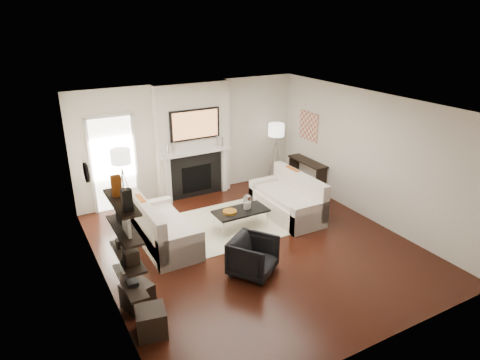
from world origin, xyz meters
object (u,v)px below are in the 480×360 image
coffee_table (241,211)px  lamp_right_shade (276,130)px  lamp_left_shade (120,156)px  loveseat_right_base (286,207)px  ottoman_near (138,296)px  loveseat_left_base (166,235)px  armchair (253,255)px

coffee_table → lamp_right_shade: bearing=41.1°
lamp_left_shade → loveseat_right_base: bearing=-24.5°
loveseat_right_base → ottoman_near: loveseat_right_base is taller
lamp_left_shade → coffee_table: bearing=-37.3°
lamp_right_shade → ottoman_near: (-4.52, -3.14, -1.25)m
lamp_left_shade → ottoman_near: lamp_left_shade is taller
loveseat_left_base → armchair: 1.90m
armchair → ottoman_near: (-1.97, 0.06, -0.16)m
coffee_table → loveseat_left_base: bearing=175.5°
loveseat_right_base → lamp_left_shade: 3.65m
loveseat_left_base → loveseat_right_base: bearing=-1.2°
loveseat_right_base → lamp_left_shade: lamp_left_shade is taller
armchair → lamp_left_shade: (-1.35, 2.98, 1.09)m
armchair → loveseat_left_base: bearing=86.1°
loveseat_left_base → ottoman_near: 1.86m
ottoman_near → loveseat_left_base: bearing=57.4°
coffee_table → loveseat_right_base: bearing=3.1°
armchair → lamp_right_shade: size_ratio=1.80×
coffee_table → armchair: 1.61m
loveseat_left_base → lamp_left_shade: size_ratio=4.50×
coffee_table → armchair: (-0.60, -1.50, -0.04)m
lamp_right_shade → loveseat_left_base: bearing=-155.8°
loveseat_right_base → lamp_left_shade: (-3.12, 1.42, 1.24)m
loveseat_left_base → armchair: bearing=-59.1°
loveseat_left_base → armchair: size_ratio=2.50×
loveseat_right_base → ottoman_near: size_ratio=4.50×
loveseat_right_base → lamp_right_shade: lamp_right_shade is taller
loveseat_left_base → armchair: (0.97, -1.62, 0.15)m
armchair → lamp_left_shade: 3.45m
armchair → lamp_left_shade: size_ratio=1.80×
armchair → ottoman_near: armchair is taller
loveseat_left_base → coffee_table: (1.57, -0.12, 0.19)m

